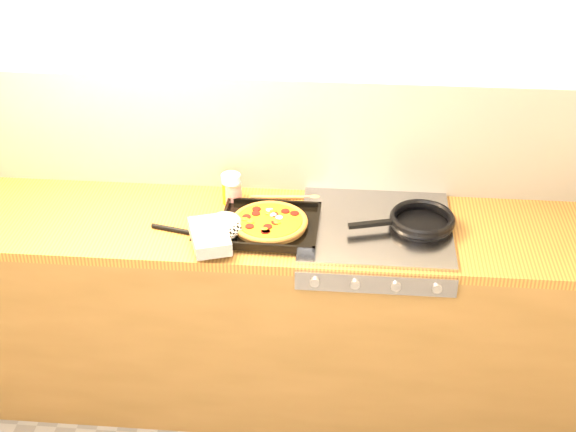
# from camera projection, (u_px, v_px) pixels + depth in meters

# --- Properties ---
(room_shell) EXTENTS (3.20, 3.20, 3.20)m
(room_shell) POSITION_uv_depth(u_px,v_px,m) (270.00, 136.00, 3.34)
(room_shell) COLOR white
(room_shell) RESTS_ON ground
(counter_run) EXTENTS (3.20, 0.62, 0.90)m
(counter_run) POSITION_uv_depth(u_px,v_px,m) (265.00, 311.00, 3.47)
(counter_run) COLOR brown
(counter_run) RESTS_ON ground
(stovetop) EXTENTS (0.60, 0.56, 0.02)m
(stovetop) POSITION_uv_depth(u_px,v_px,m) (376.00, 227.00, 3.19)
(stovetop) COLOR #9E9EA3
(stovetop) RESTS_ON counter_run
(pizza_on_tray) EXTENTS (0.51, 0.44, 0.07)m
(pizza_on_tray) POSITION_uv_depth(u_px,v_px,m) (253.00, 226.00, 3.13)
(pizza_on_tray) COLOR black
(pizza_on_tray) RESTS_ON stovetop
(frying_pan) EXTENTS (0.45, 0.32, 0.04)m
(frying_pan) POSITION_uv_depth(u_px,v_px,m) (421.00, 221.00, 3.17)
(frying_pan) COLOR black
(frying_pan) RESTS_ON stovetop
(tomato_can) EXTENTS (0.08, 0.08, 0.10)m
(tomato_can) POSITION_uv_depth(u_px,v_px,m) (233.00, 194.00, 3.33)
(tomato_can) COLOR #A80D11
(tomato_can) RESTS_ON counter_run
(juice_glass) EXTENTS (0.09, 0.09, 0.13)m
(juice_glass) POSITION_uv_depth(u_px,v_px,m) (231.00, 189.00, 3.33)
(juice_glass) COLOR orange
(juice_glass) RESTS_ON counter_run
(wooden_spoon) EXTENTS (0.30, 0.05, 0.02)m
(wooden_spoon) POSITION_uv_depth(u_px,v_px,m) (293.00, 197.00, 3.38)
(wooden_spoon) COLOR #AC7849
(wooden_spoon) RESTS_ON counter_run
(black_spatula) EXTENTS (0.29, 0.12, 0.02)m
(black_spatula) POSITION_uv_depth(u_px,v_px,m) (186.00, 232.00, 3.16)
(black_spatula) COLOR black
(black_spatula) RESTS_ON counter_run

